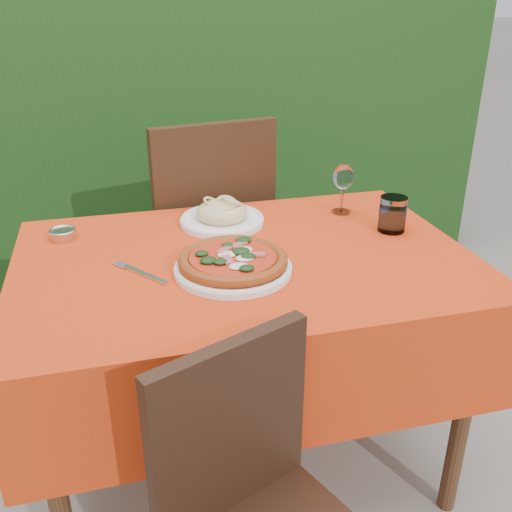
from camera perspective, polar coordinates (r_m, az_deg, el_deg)
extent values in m
plane|color=slate|center=(2.03, -0.96, -19.55)|extent=(60.00, 60.00, 0.00)
cube|color=black|center=(3.04, -8.27, 12.97)|extent=(3.20, 0.55, 1.60)
cube|color=#4B2B18|center=(1.60, -1.14, -0.90)|extent=(1.20, 0.80, 0.04)
cylinder|color=#4B2B18|center=(1.52, -19.28, -21.47)|extent=(0.05, 0.05, 0.70)
cylinder|color=#4B2B18|center=(1.75, 19.97, -14.66)|extent=(0.05, 0.05, 0.70)
cylinder|color=#4B2B18|center=(2.06, -18.33, -7.81)|extent=(0.05, 0.05, 0.70)
cylinder|color=#4B2B18|center=(2.23, 10.48, -4.21)|extent=(0.05, 0.05, 0.70)
cube|color=red|center=(1.67, -1.11, -4.99)|extent=(1.26, 0.86, 0.32)
cube|color=black|center=(1.21, -2.58, -16.75)|extent=(0.35, 0.18, 0.40)
cube|color=black|center=(2.34, -5.68, 1.40)|extent=(0.53, 0.53, 0.04)
cube|color=black|center=(2.05, -4.05, 6.27)|extent=(0.46, 0.12, 0.50)
cylinder|color=black|center=(2.67, -2.90, -1.39)|extent=(0.04, 0.04, 0.47)
cylinder|color=black|center=(2.57, -11.04, -3.00)|extent=(0.04, 0.04, 0.47)
cylinder|color=black|center=(2.35, 0.72, -5.25)|extent=(0.04, 0.04, 0.47)
cylinder|color=black|center=(2.24, -8.47, -7.32)|extent=(0.04, 0.04, 0.47)
cylinder|color=white|center=(1.50, -2.30, -1.31)|extent=(0.31, 0.31, 0.02)
cylinder|color=#A94617|center=(1.49, -2.32, -0.67)|extent=(0.36, 0.36, 0.02)
cylinder|color=#980909|center=(1.49, -2.33, -0.18)|extent=(0.29, 0.29, 0.01)
cylinder|color=white|center=(1.82, -3.41, 3.51)|extent=(0.27, 0.27, 0.02)
ellipsoid|color=#CBB77F|center=(1.80, -3.44, 4.39)|extent=(0.18, 0.18, 0.07)
cylinder|color=silver|center=(1.79, 13.49, 4.09)|extent=(0.08, 0.08, 0.11)
cylinder|color=#96B4CB|center=(1.80, 13.44, 3.60)|extent=(0.07, 0.07, 0.08)
cylinder|color=silver|center=(1.93, 8.50, 4.40)|extent=(0.06, 0.06, 0.01)
cylinder|color=silver|center=(1.91, 8.58, 5.68)|extent=(0.01, 0.01, 0.09)
ellipsoid|color=silver|center=(1.89, 8.73, 7.86)|extent=(0.07, 0.07, 0.09)
cube|color=silver|center=(1.51, -11.01, -1.83)|extent=(0.15, 0.19, 0.01)
cylinder|color=silver|center=(1.79, -18.74, 2.04)|extent=(0.07, 0.07, 0.03)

